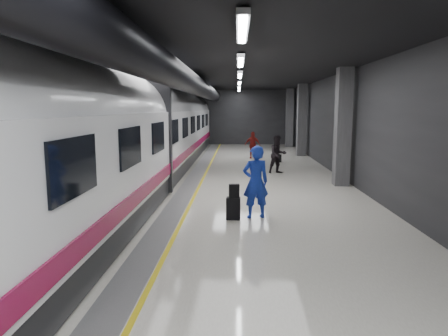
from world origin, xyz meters
TOP-DOWN VIEW (x-y plane):
  - ground at (0.00, 0.00)m, footprint 40.00×40.00m
  - platform_hall at (-0.29, 0.96)m, footprint 10.02×40.02m
  - train at (-3.25, -0.00)m, footprint 3.05×38.00m
  - traveler_main at (1.02, -2.81)m, footprint 0.82×0.64m
  - suitcase_main at (0.42, -3.02)m, footprint 0.39×0.26m
  - shoulder_bag at (0.44, -3.05)m, footprint 0.29×0.17m
  - traveler_far_a at (2.37, 4.83)m, footprint 1.04×0.93m
  - traveler_far_b at (1.41, 10.49)m, footprint 0.96×0.46m
  - suitcase_far at (2.83, 8.75)m, footprint 0.32×0.22m

SIDE VIEW (x-z plane):
  - ground at x=0.00m, z-range 0.00..0.00m
  - suitcase_far at x=2.83m, z-range 0.00..0.44m
  - suitcase_main at x=0.42m, z-range 0.00..0.60m
  - shoulder_bag at x=0.44m, z-range 0.60..0.98m
  - traveler_far_b at x=1.41m, z-range 0.00..1.60m
  - traveler_far_a at x=2.37m, z-range 0.00..1.75m
  - traveler_main at x=1.02m, z-range 0.00..1.99m
  - train at x=-3.25m, z-range 0.04..4.09m
  - platform_hall at x=-0.29m, z-range 1.28..5.79m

